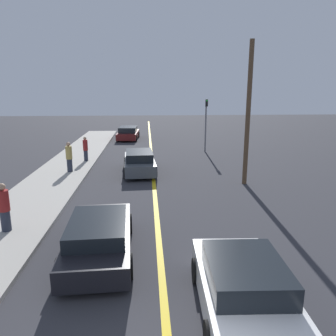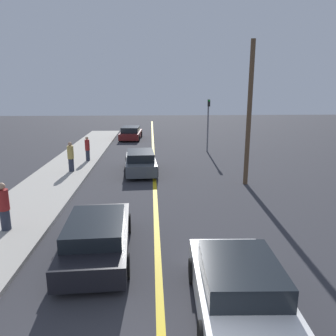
# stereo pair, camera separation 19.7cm
# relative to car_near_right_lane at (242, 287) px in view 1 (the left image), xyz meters

# --- Properties ---
(road_center_line) EXTENTS (0.20, 60.00, 0.01)m
(road_center_line) POSITION_rel_car_near_right_lane_xyz_m (-1.73, 15.24, -0.66)
(road_center_line) COLOR gold
(road_center_line) RESTS_ON ground_plane
(sidewalk_left) EXTENTS (3.23, 35.34, 0.14)m
(sidewalk_left) POSITION_rel_car_near_right_lane_xyz_m (-7.23, 14.91, -0.60)
(sidewalk_left) COLOR #ADA89E
(sidewalk_left) RESTS_ON ground_plane
(car_near_right_lane) EXTENTS (2.09, 3.92, 1.38)m
(car_near_right_lane) POSITION_rel_car_near_right_lane_xyz_m (0.00, 0.00, 0.00)
(car_near_right_lane) COLOR silver
(car_near_right_lane) RESTS_ON ground_plane
(car_ahead_center) EXTENTS (2.16, 4.69, 1.22)m
(car_ahead_center) POSITION_rel_car_near_right_lane_xyz_m (-3.57, 2.91, -0.06)
(car_ahead_center) COLOR black
(car_ahead_center) RESTS_ON ground_plane
(car_far_distant) EXTENTS (2.07, 4.59, 1.33)m
(car_far_distant) POSITION_rel_car_near_right_lane_xyz_m (-2.54, 13.08, -0.01)
(car_far_distant) COLOR #4C5156
(car_far_distant) RESTS_ON ground_plane
(car_parked_left_lot) EXTENTS (2.22, 4.63, 1.28)m
(car_parked_left_lot) POSITION_rel_car_near_right_lane_xyz_m (-3.93, 26.67, -0.05)
(car_parked_left_lot) COLOR maroon
(car_parked_left_lot) RESTS_ON ground_plane
(pedestrian_near_curb) EXTENTS (0.38, 0.38, 1.71)m
(pedestrian_near_curb) POSITION_rel_car_near_right_lane_xyz_m (-7.02, 4.63, 0.32)
(pedestrian_near_curb) COLOR #282D3D
(pedestrian_near_curb) RESTS_ON sidewalk_left
(pedestrian_mid_group) EXTENTS (0.37, 0.37, 1.78)m
(pedestrian_mid_group) POSITION_rel_car_near_right_lane_xyz_m (-6.70, 13.02, 0.36)
(pedestrian_mid_group) COLOR #282D3D
(pedestrian_mid_group) RESTS_ON sidewalk_left
(pedestrian_far_standing) EXTENTS (0.32, 0.32, 1.66)m
(pedestrian_far_standing) POSITION_rel_car_near_right_lane_xyz_m (-6.27, 16.00, 0.31)
(pedestrian_far_standing) COLOR #282D3D
(pedestrian_far_standing) RESTS_ON sidewalk_left
(traffic_light) EXTENTS (0.18, 0.40, 4.17)m
(traffic_light) POSITION_rel_car_near_right_lane_xyz_m (2.64, 19.51, 1.89)
(traffic_light) COLOR slate
(traffic_light) RESTS_ON ground_plane
(utility_pole) EXTENTS (0.24, 0.24, 7.33)m
(utility_pole) POSITION_rel_car_near_right_lane_xyz_m (3.12, 10.27, 3.00)
(utility_pole) COLOR brown
(utility_pole) RESTS_ON ground_plane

